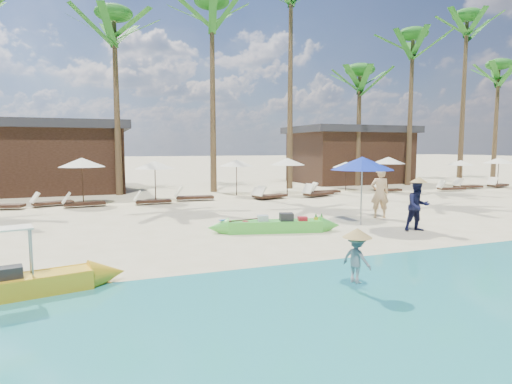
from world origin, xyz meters
name	(u,v)px	position (x,y,z in m)	size (l,w,h in m)	color
ground	(267,241)	(0.00, 0.00, 0.00)	(240.00, 240.00, 0.00)	beige
wet_sand_strip	(370,297)	(0.00, -5.00, 0.00)	(240.00, 4.50, 0.01)	tan
green_canoe	(275,226)	(0.74, 1.16, 0.21)	(4.75, 1.46, 0.61)	#4ACB3E
tourist	(380,193)	(5.63, 2.30, 0.96)	(0.70, 0.46, 1.93)	tan
vendor_green	(418,206)	(5.17, -0.31, 0.83)	(0.81, 0.63, 1.66)	#141637
vendor_yellow	(357,259)	(-0.08, -4.66, 0.64)	(0.60, 0.34, 0.93)	gray
blue_umbrella	(362,163)	(4.08, 1.27, 2.17)	(2.23, 2.23, 2.40)	#99999E
resort_parasol_4	(82,162)	(-5.20, 10.48, 2.01)	(2.17, 2.17, 2.23)	#3C2418
lounger_4_left	(50,202)	(-6.65, 10.38, 0.21)	(1.89, 1.11, 0.61)	#3C2418
lounger_4_right	(82,203)	(-5.26, 9.56, 0.21)	(1.89, 0.72, 0.63)	#3C2418
resort_parasol_5	(155,165)	(-1.85, 10.24, 1.86)	(2.01, 2.01, 2.07)	#3C2418
lounger_5_left	(151,200)	(-2.19, 9.44, 0.20)	(1.75, 0.57, 0.59)	#3C2418
resort_parasol_6	(236,163)	(2.90, 11.77, 1.85)	(1.99, 1.99, 2.05)	#3C2418
lounger_6_left	(192,196)	(-0.03, 10.16, 0.22)	(2.02, 0.77, 0.67)	#3C2418
lounger_6_right	(265,195)	(3.82, 9.75, 0.19)	(1.69, 0.70, 0.56)	#3C2418
resort_parasol_7	(287,162)	(5.85, 11.28, 1.90)	(2.04, 2.04, 2.11)	#3C2418
lounger_7_left	(270,195)	(3.93, 9.30, 0.22)	(1.99, 1.19, 0.65)	#3C2418
lounger_7_right	(317,193)	(6.78, 9.41, 0.22)	(2.05, 1.19, 0.67)	#3C2418
resort_parasol_8	(346,165)	(10.14, 11.77, 1.64)	(1.76, 1.76, 1.82)	#3C2418
lounger_8_left	(323,191)	(7.74, 10.40, 0.21)	(1.86, 0.61, 0.63)	#3C2418
resort_parasol_9	(388,160)	(12.23, 10.35, 1.93)	(2.08, 2.08, 2.14)	#3C2418
lounger_9_left	(386,189)	(11.89, 10.04, 0.19)	(1.76, 0.73, 0.58)	#3C2418
lounger_9_right	(450,188)	(16.11, 9.28, 0.20)	(1.82, 0.85, 0.59)	#3C2418
resort_parasol_10	(461,163)	(19.42, 11.69, 1.65)	(1.77, 1.77, 1.83)	#3C2418
lounger_10_left	(466,186)	(18.22, 10.00, 0.21)	(1.93, 1.04, 0.63)	#3C2418
lounger_10_right	(466,186)	(18.26, 10.07, 0.21)	(1.82, 0.60, 0.61)	#3C2418
resort_parasol_11	(499,160)	(21.13, 10.09, 1.83)	(1.97, 1.97, 2.03)	#3C2418
lounger_11_left	(497,184)	(20.84, 9.87, 0.21)	(1.97, 1.01, 0.64)	#3C2418
palm_3	(115,41)	(-3.36, 14.27, 8.58)	(2.08, 2.08, 10.52)	brown
palm_4	(212,33)	(2.15, 14.01, 9.45)	(2.08, 2.08, 11.70)	brown
palm_5	(291,20)	(7.45, 14.38, 10.82)	(2.08, 2.08, 13.60)	brown
palm_6	(360,85)	(12.84, 14.52, 7.05)	(2.08, 2.08, 8.51)	brown
palm_7	(412,58)	(16.57, 13.68, 8.99)	(2.08, 2.08, 11.08)	brown
palm_8	(466,45)	(21.07, 13.33, 10.18)	(2.08, 2.08, 12.70)	brown
palm_9	(498,81)	(26.21, 14.81, 8.06)	(2.08, 2.08, 9.82)	brown
pavilion_west	(35,156)	(-8.00, 17.50, 2.19)	(10.80, 6.60, 4.30)	#3C2418
pavilion_east	(349,154)	(14.00, 17.50, 2.20)	(8.80, 6.60, 4.30)	#3C2418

